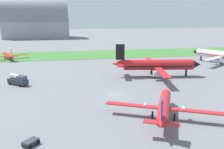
% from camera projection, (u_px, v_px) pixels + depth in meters
% --- Properties ---
extents(ground_plane, '(600.00, 600.00, 0.00)m').
position_uv_depth(ground_plane, '(115.00, 95.00, 61.76)').
color(ground_plane, slate).
extents(grass_taxiway_strip, '(360.00, 28.00, 0.08)m').
position_uv_depth(grass_taxiway_strip, '(92.00, 54.00, 124.10)').
color(grass_taxiway_strip, '#3D7533').
rests_on(grass_taxiway_strip, ground_plane).
extents(airplane_parked_jet_far, '(25.04, 25.05, 9.98)m').
position_uv_depth(airplane_parked_jet_far, '(222.00, 55.00, 100.38)').
color(airplane_parked_jet_far, silver).
rests_on(airplane_parked_jet_far, ground_plane).
extents(airplane_midfield_jet, '(30.26, 30.75, 10.88)m').
position_uv_depth(airplane_midfield_jet, '(156.00, 65.00, 79.23)').
color(airplane_midfield_jet, red).
rests_on(airplane_midfield_jet, ground_plane).
extents(airplane_foreground_turboprop, '(22.00, 19.11, 7.07)m').
position_uv_depth(airplane_foreground_turboprop, '(164.00, 106.00, 46.92)').
color(airplane_foreground_turboprop, red).
rests_on(airplane_foreground_turboprop, ground_plane).
extents(airplane_taxiing_turboprop, '(17.08, 14.86, 5.57)m').
position_uv_depth(airplane_taxiing_turboprop, '(8.00, 55.00, 109.55)').
color(airplane_taxiing_turboprop, red).
rests_on(airplane_taxiing_turboprop, ground_plane).
extents(baggage_cart_near_gate, '(2.87, 2.95, 0.90)m').
position_uv_depth(baggage_cart_near_gate, '(31.00, 142.00, 37.63)').
color(baggage_cart_near_gate, '#2D333D').
rests_on(baggage_cart_near_gate, ground_plane).
extents(fuel_truck_midfield, '(6.56, 5.97, 3.29)m').
position_uv_depth(fuel_truck_midfield, '(18.00, 80.00, 70.01)').
color(fuel_truck_midfield, '#2D333D').
rests_on(fuel_truck_midfield, ground_plane).
extents(hangar_distant, '(55.84, 27.78, 34.02)m').
position_uv_depth(hangar_distant, '(37.00, 20.00, 210.34)').
color(hangar_distant, '#9399A3').
rests_on(hangar_distant, ground_plane).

